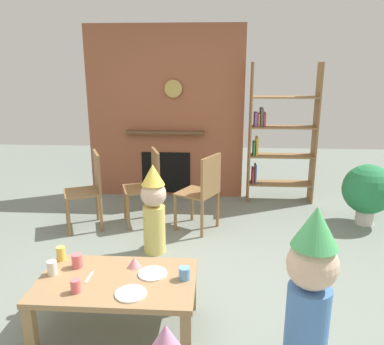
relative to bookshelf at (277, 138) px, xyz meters
The scene contains 19 objects.
ground_plane 2.83m from the bookshelf, 116.44° to the right, with size 12.00×12.00×0.00m, color gray.
brick_fireplace_feature 1.60m from the bookshelf, behind, with size 2.20×0.28×2.40m.
bookshelf is the anchor object (origin of this frame).
coffee_table 3.32m from the bookshelf, 117.61° to the right, with size 1.11×0.67×0.41m.
paper_cup_near_left 3.35m from the bookshelf, 123.91° to the right, with size 0.08×0.08×0.10m, color #E5666B.
paper_cup_near_right 3.57m from the bookshelf, 119.57° to the right, with size 0.06×0.06×0.09m, color #E5666B.
paper_cup_center 3.09m from the bookshelf, 109.94° to the right, with size 0.08×0.08×0.09m, color #669EE0.
paper_cup_far_left 3.36m from the bookshelf, 127.19° to the right, with size 0.07×0.07×0.11m, color #F2CC4C.
paper_cup_far_right 3.52m from the bookshelf, 124.80° to the right, with size 0.07×0.07×0.10m, color silver.
paper_plate_front 3.13m from the bookshelf, 114.32° to the right, with size 0.21×0.21×0.01m, color white.
paper_plate_rear 3.41m from the bookshelf, 114.07° to the right, with size 0.21×0.21×0.01m, color white.
birthday_cake_slice 3.11m from the bookshelf, 117.64° to the right, with size 0.10×0.10×0.08m, color pink.
table_fork 3.40m from the bookshelf, 120.68° to the right, with size 0.15×0.02×0.01m, color silver.
child_in_pink 3.24m from the bookshelf, 94.64° to the right, with size 0.30×0.30×1.10m.
child_by_the_chairs 2.26m from the bookshelf, 130.70° to the right, with size 0.26×0.26×0.93m.
dining_chair_left 2.57m from the bookshelf, 154.61° to the right, with size 0.53×0.53×0.90m.
dining_chair_middle 1.91m from the bookshelf, 150.82° to the right, with size 0.51×0.51×0.90m.
dining_chair_right 1.52m from the bookshelf, 131.25° to the right, with size 0.54×0.54×0.90m.
potted_plant_tall 1.34m from the bookshelf, 39.36° to the right, with size 0.59×0.59×0.74m.
Camera 1 is at (0.36, -2.88, 1.87)m, focal length 36.16 mm.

